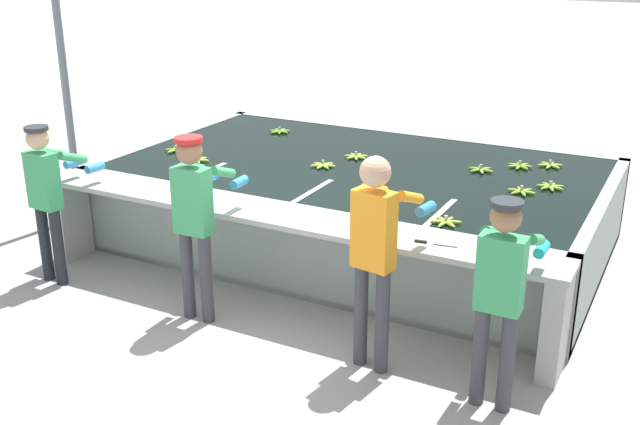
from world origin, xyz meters
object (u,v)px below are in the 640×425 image
worker_3 (501,285)px  banana_bunch_floating_5 (481,170)px  banana_bunch_floating_8 (323,165)px  support_post_left (66,89)px  banana_bunch_floating_7 (280,131)px  knife_0 (429,243)px  worker_2 (376,243)px  banana_bunch_floating_1 (446,222)px  banana_bunch_floating_4 (550,165)px  banana_bunch_floating_10 (521,191)px  worker_0 (47,190)px  banana_bunch_floating_9 (520,166)px  worker_1 (195,210)px  banana_bunch_floating_3 (356,156)px  banana_bunch_floating_0 (176,150)px  banana_bunch_floating_6 (197,160)px  banana_bunch_ledge_0 (195,194)px  banana_bunch_floating_2 (551,187)px

worker_3 → banana_bunch_floating_5: worker_3 is taller
banana_bunch_floating_8 → support_post_left: size_ratio=0.09×
banana_bunch_floating_7 → knife_0: banana_bunch_floating_7 is taller
worker_2 → banana_bunch_floating_1: 1.03m
banana_bunch_floating_4 → banana_bunch_floating_10: same height
worker_0 → banana_bunch_floating_10: worker_0 is taller
banana_bunch_floating_8 → banana_bunch_floating_9: same height
worker_1 → banana_bunch_floating_3: 2.52m
banana_bunch_floating_4 → banana_bunch_floating_8: (-2.18, -1.15, -0.00)m
banana_bunch_floating_5 → banana_bunch_floating_10: same height
worker_2 → banana_bunch_floating_7: worker_2 is taller
worker_3 → banana_bunch_floating_8: size_ratio=5.71×
banana_bunch_floating_0 → banana_bunch_floating_6: size_ratio=1.01×
banana_bunch_floating_3 → banana_bunch_floating_6: bearing=-147.7°
banana_bunch_floating_10 → knife_0: bearing=-102.0°
worker_2 → knife_0: bearing=63.0°
banana_bunch_floating_7 → worker_1: bearing=-72.2°
banana_bunch_floating_8 → banana_bunch_ledge_0: 1.58m
worker_2 → banana_bunch_floating_9: bearing=82.8°
banana_bunch_floating_1 → banana_bunch_floating_6: size_ratio=1.01×
banana_bunch_floating_0 → banana_bunch_floating_7: size_ratio=1.00×
banana_bunch_floating_8 → support_post_left: bearing=-168.9°
banana_bunch_floating_10 → worker_3: bearing=-80.0°
worker_1 → support_post_left: (-2.87, 1.41, 0.57)m
banana_bunch_floating_4 → knife_0: size_ratio=0.80×
banana_bunch_floating_6 → support_post_left: support_post_left is taller
banana_bunch_floating_7 → banana_bunch_floating_8: 1.62m
banana_bunch_floating_1 → banana_bunch_floating_5: bearing=96.1°
banana_bunch_floating_2 → support_post_left: 5.53m
banana_bunch_floating_2 → banana_bunch_floating_8: bearing=-170.7°
banana_bunch_floating_9 → banana_bunch_floating_3: bearing=-164.2°
banana_bunch_floating_6 → support_post_left: 1.86m
banana_bunch_floating_2 → banana_bunch_ledge_0: (-2.97, -1.83, 0.00)m
banana_bunch_floating_1 → support_post_left: 4.87m
banana_bunch_floating_0 → knife_0: bearing=-19.9°
worker_0 → banana_bunch_floating_4: (4.12, 3.19, -0.02)m
banana_bunch_floating_5 → worker_0: bearing=-142.6°
banana_bunch_floating_3 → support_post_left: 3.48m
banana_bunch_floating_4 → worker_3: bearing=-84.2°
banana_bunch_floating_2 → banana_bunch_floating_1: bearing=-112.8°
banana_bunch_floating_0 → banana_bunch_floating_9: (3.68, 1.21, -0.00)m
worker_0 → banana_bunch_floating_10: 4.59m
worker_0 → worker_1: 1.75m
banana_bunch_floating_6 → banana_bunch_floating_4: bearing=24.7°
banana_bunch_floating_8 → banana_bunch_floating_10: (2.12, 0.10, 0.00)m
banana_bunch_floating_8 → banana_bunch_floating_9: 2.12m
worker_0 → banana_bunch_floating_1: 3.82m
worker_2 → banana_bunch_ledge_0: bearing=164.6°
knife_0 → support_post_left: bearing=169.1°
banana_bunch_floating_3 → banana_bunch_floating_4: same height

